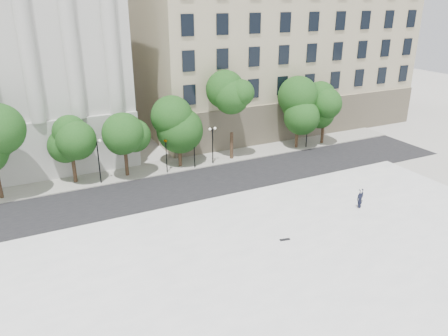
{
  "coord_description": "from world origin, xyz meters",
  "views": [
    {
      "loc": [
        -13.52,
        -17.73,
        17.02
      ],
      "look_at": [
        0.27,
        10.0,
        4.84
      ],
      "focal_mm": 35.0,
      "sensor_mm": 36.0,
      "label": 1
    }
  ],
  "objects_px": {
    "traffic_light_west": "(166,140)",
    "skateboard": "(285,240)",
    "person_lying": "(359,205)",
    "traffic_light_east": "(194,135)"
  },
  "relations": [
    {
      "from": "person_lying",
      "to": "skateboard",
      "type": "bearing_deg",
      "value": -167.59
    },
    {
      "from": "person_lying",
      "to": "skateboard",
      "type": "relative_size",
      "value": 2.2
    },
    {
      "from": "traffic_light_east",
      "to": "skateboard",
      "type": "xyz_separation_m",
      "value": [
        -0.09,
        -17.18,
        -3.18
      ]
    },
    {
      "from": "person_lying",
      "to": "traffic_light_west",
      "type": "bearing_deg",
      "value": 128.31
    },
    {
      "from": "skateboard",
      "to": "traffic_light_west",
      "type": "bearing_deg",
      "value": 111.35
    },
    {
      "from": "traffic_light_west",
      "to": "person_lying",
      "type": "xyz_separation_m",
      "value": [
        11.54,
        -15.57,
        -2.92
      ]
    },
    {
      "from": "traffic_light_west",
      "to": "person_lying",
      "type": "relative_size",
      "value": 2.44
    },
    {
      "from": "traffic_light_west",
      "to": "traffic_light_east",
      "type": "height_order",
      "value": "traffic_light_east"
    },
    {
      "from": "traffic_light_west",
      "to": "person_lying",
      "type": "bearing_deg",
      "value": -53.47
    },
    {
      "from": "traffic_light_west",
      "to": "skateboard",
      "type": "relative_size",
      "value": 5.37
    }
  ]
}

